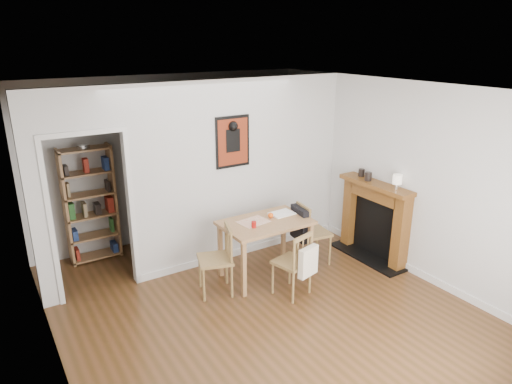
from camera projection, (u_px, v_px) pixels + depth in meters
ground at (260, 306)px, 5.57m from camera, size 5.20×5.20×0.00m
room_shell at (214, 176)px, 6.28m from camera, size 5.20×5.20×5.20m
dining_table at (265, 228)px, 6.08m from camera, size 1.18×0.75×0.80m
chair_left at (215, 260)px, 5.73m from camera, size 0.57×0.57×0.91m
chair_right at (312, 232)px, 6.51m from camera, size 0.58×0.52×0.92m
chair_front at (293, 263)px, 5.71m from camera, size 0.52×0.56×0.86m
bookshelf at (90, 205)px, 6.54m from camera, size 0.71×0.28×1.69m
fireplace at (375, 218)px, 6.66m from camera, size 0.45×1.25×1.16m
red_glass at (254, 224)px, 5.84m from camera, size 0.06×0.06×0.08m
orange_fruit at (271, 215)px, 6.15m from camera, size 0.07×0.07×0.07m
placemat at (254, 222)px, 6.03m from camera, size 0.43×0.34×0.00m
notebook at (282, 213)px, 6.29m from camera, size 0.34×0.25×0.02m
mantel_lamp at (397, 180)px, 6.17m from camera, size 0.13×0.13×0.20m
ceramic_jar_a at (368, 176)px, 6.54m from camera, size 0.10×0.10×0.12m
ceramic_jar_b at (361, 173)px, 6.75m from camera, size 0.09×0.09×0.11m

